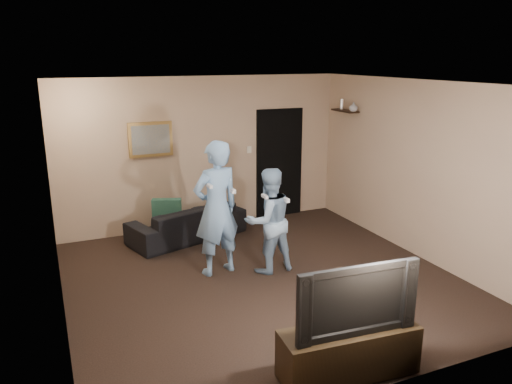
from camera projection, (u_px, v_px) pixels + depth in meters
name	position (u px, v px, depth m)	size (l,w,h in m)	color
ground	(262.00, 280.00, 6.74)	(5.00, 5.00, 0.00)	black
ceiling	(263.00, 83.00, 6.05)	(5.00, 5.00, 0.04)	silver
wall_back	(203.00, 153.00, 8.60)	(5.00, 0.04, 2.60)	tan
wall_front	(385.00, 256.00, 4.18)	(5.00, 0.04, 2.60)	tan
wall_left	(53.00, 210.00, 5.43)	(0.04, 5.00, 2.60)	tan
wall_right	(417.00, 170.00, 7.35)	(0.04, 5.00, 2.60)	tan
sofa	(187.00, 222.00, 8.19)	(1.92, 0.75, 0.56)	black
throw_pillow	(167.00, 213.00, 8.01)	(0.46, 0.15, 0.46)	#174739
painting_frame	(151.00, 139.00, 8.15)	(0.72, 0.05, 0.57)	olive
painting_canvas	(151.00, 140.00, 8.13)	(0.62, 0.01, 0.47)	slate
doorway	(279.00, 163.00, 9.21)	(0.90, 0.06, 2.00)	black
light_switch	(249.00, 150.00, 8.91)	(0.08, 0.02, 0.12)	silver
wall_shelf	(345.00, 111.00, 8.72)	(0.20, 0.60, 0.03)	black
shelf_vase	(353.00, 107.00, 8.47)	(0.15, 0.15, 0.15)	silver
shelf_figurine	(342.00, 104.00, 8.79)	(0.06, 0.06, 0.18)	silver
tv_console	(349.00, 352.00, 4.67)	(1.32, 0.42, 0.47)	black
television	(352.00, 296.00, 4.51)	(1.18, 0.15, 0.68)	black
wii_player_left	(216.00, 208.00, 6.73)	(0.75, 0.58, 1.86)	#7BA8D6
wii_player_right	(269.00, 221.00, 6.84)	(0.77, 0.63, 1.47)	#8CADCC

